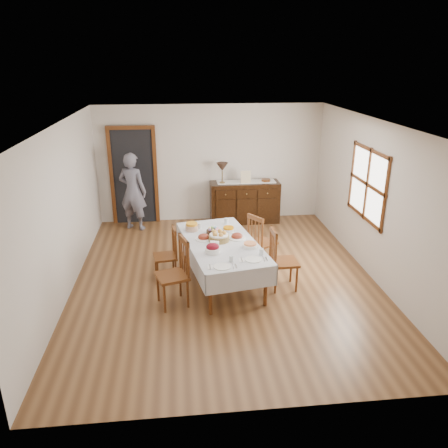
{
  "coord_description": "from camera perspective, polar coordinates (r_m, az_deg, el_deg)",
  "views": [
    {
      "loc": [
        -0.71,
        -6.58,
        3.5
      ],
      "look_at": [
        0.0,
        0.1,
        0.95
      ],
      "focal_mm": 35.0,
      "sensor_mm": 36.0,
      "label": 1
    }
  ],
  "objects": [
    {
      "name": "bread_basket",
      "position": [
        7.07,
        -0.67,
        -1.7
      ],
      "size": [
        0.34,
        0.34,
        0.17
      ],
      "color": "brown",
      "rests_on": "dining_table"
    },
    {
      "name": "setting_right",
      "position": [
        6.5,
        4.15,
        -4.3
      ],
      "size": [
        0.44,
        0.31,
        0.1
      ],
      "color": "white",
      "rests_on": "dining_table"
    },
    {
      "name": "beet_bowl",
      "position": [
        6.64,
        -1.49,
        -3.23
      ],
      "size": [
        0.24,
        0.24,
        0.15
      ],
      "color": "white",
      "rests_on": "dining_table"
    },
    {
      "name": "person",
      "position": [
        9.53,
        -11.86,
        4.5
      ],
      "size": [
        0.66,
        0.55,
        1.8
      ],
      "primitive_type": "imported",
      "rotation": [
        0.0,
        0.0,
        2.74
      ],
      "color": "slate",
      "rests_on": "ground"
    },
    {
      "name": "picture_frame",
      "position": [
        9.63,
        2.85,
        6.12
      ],
      "size": [
        0.22,
        0.08,
        0.28
      ],
      "color": "beige",
      "rests_on": "sideboard"
    },
    {
      "name": "ham_platter_a",
      "position": [
        7.14,
        -2.67,
        -1.78
      ],
      "size": [
        0.28,
        0.28,
        0.11
      ],
      "color": "white",
      "rests_on": "dining_table"
    },
    {
      "name": "table_lamp",
      "position": [
        9.58,
        -0.24,
        7.39
      ],
      "size": [
        0.26,
        0.26,
        0.46
      ],
      "color": "brown",
      "rests_on": "sideboard"
    },
    {
      "name": "setting_left",
      "position": [
        6.27,
        0.12,
        -5.23
      ],
      "size": [
        0.44,
        0.31,
        0.1
      ],
      "color": "white",
      "rests_on": "dining_table"
    },
    {
      "name": "chair_left_near",
      "position": [
        6.56,
        -6.36,
        -6.2
      ],
      "size": [
        0.55,
        0.55,
        1.06
      ],
      "rotation": [
        0.0,
        0.0,
        -1.27
      ],
      "color": "#582C11",
      "rests_on": "ground"
    },
    {
      "name": "sideboard",
      "position": [
        9.89,
        2.7,
        2.89
      ],
      "size": [
        1.54,
        0.56,
        0.92
      ],
      "color": "black",
      "rests_on": "ground"
    },
    {
      "name": "butter_dish",
      "position": [
        6.9,
        -1.25,
        -2.56
      ],
      "size": [
        0.15,
        0.11,
        0.07
      ],
      "color": "white",
      "rests_on": "dining_table"
    },
    {
      "name": "dining_table",
      "position": [
        7.09,
        -0.33,
        -3.0
      ],
      "size": [
        1.45,
        2.28,
        0.73
      ],
      "rotation": [
        0.0,
        0.0,
        0.18
      ],
      "color": "silver",
      "rests_on": "ground"
    },
    {
      "name": "pineapple_bowl",
      "position": [
        7.51,
        -4.23,
        -0.36
      ],
      "size": [
        0.22,
        0.22,
        0.14
      ],
      "color": "tan",
      "rests_on": "dining_table"
    },
    {
      "name": "runner",
      "position": [
        9.79,
        2.92,
        5.55
      ],
      "size": [
        1.3,
        0.35,
        0.01
      ],
      "color": "white",
      "rests_on": "sideboard"
    },
    {
      "name": "room_shell",
      "position": [
        7.26,
        -1.42,
        5.96
      ],
      "size": [
        5.02,
        6.02,
        2.65
      ],
      "color": "white",
      "rests_on": "ground"
    },
    {
      "name": "glass_far_a",
      "position": [
        7.59,
        -3.2,
        -0.25
      ],
      "size": [
        0.07,
        0.07,
        0.1
      ],
      "color": "silver",
      "rests_on": "dining_table"
    },
    {
      "name": "egg_basket",
      "position": [
        7.39,
        -1.39,
        -0.92
      ],
      "size": [
        0.25,
        0.25,
        0.1
      ],
      "color": "black",
      "rests_on": "dining_table"
    },
    {
      "name": "chair_right_near",
      "position": [
        7.03,
        7.46,
        -4.52
      ],
      "size": [
        0.43,
        0.43,
        1.02
      ],
      "rotation": [
        0.0,
        0.0,
        1.59
      ],
      "color": "#582C11",
      "rests_on": "ground"
    },
    {
      "name": "chair_right_far",
      "position": [
        7.74,
        4.77,
        -2.13
      ],
      "size": [
        0.56,
        0.56,
        0.98
      ],
      "rotation": [
        0.0,
        0.0,
        2.15
      ],
      "color": "#582C11",
      "rests_on": "ground"
    },
    {
      "name": "ham_platter_b",
      "position": [
        7.18,
        1.7,
        -1.65
      ],
      "size": [
        0.3,
        0.3,
        0.11
      ],
      "color": "white",
      "rests_on": "dining_table"
    },
    {
      "name": "deco_bowl",
      "position": [
        9.84,
        5.49,
        5.71
      ],
      "size": [
        0.2,
        0.2,
        0.06
      ],
      "color": "#582C11",
      "rests_on": "sideboard"
    },
    {
      "name": "ground",
      "position": [
        7.48,
        0.08,
        -7.09
      ],
      "size": [
        6.0,
        6.0,
        0.0
      ],
      "primitive_type": "plane",
      "color": "brown"
    },
    {
      "name": "chair_left_far",
      "position": [
        7.37,
        -7.35,
        -3.83
      ],
      "size": [
        0.42,
        0.42,
        0.9
      ],
      "rotation": [
        0.0,
        0.0,
        -1.42
      ],
      "color": "#582C11",
      "rests_on": "ground"
    },
    {
      "name": "casserole_dish",
      "position": [
        6.85,
        3.43,
        -2.78
      ],
      "size": [
        0.24,
        0.24,
        0.07
      ],
      "color": "white",
      "rests_on": "dining_table"
    },
    {
      "name": "glass_far_b",
      "position": [
        7.78,
        0.29,
        0.37
      ],
      "size": [
        0.07,
        0.07,
        0.11
      ],
      "color": "silver",
      "rests_on": "dining_table"
    },
    {
      "name": "carrot_bowl",
      "position": [
        7.44,
        0.59,
        -0.71
      ],
      "size": [
        0.2,
        0.2,
        0.09
      ],
      "color": "white",
      "rests_on": "dining_table"
    }
  ]
}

